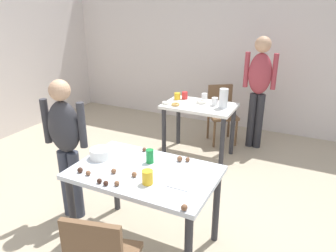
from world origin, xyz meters
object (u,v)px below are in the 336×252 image
(mixing_bowl, at_px, (101,153))
(dining_table_near, at_px, (145,181))
(dining_table_far, at_px, (199,114))
(pitcher_far, at_px, (224,98))
(chair_far_table, at_px, (221,110))
(person_adult_far, at_px, (259,83))
(person_girl_near, at_px, (66,140))
(soda_can, at_px, (150,156))

(mixing_bowl, bearing_deg, dining_table_near, -3.58)
(dining_table_far, distance_m, pitcher_far, 0.42)
(pitcher_far, bearing_deg, dining_table_far, -177.74)
(chair_far_table, bearing_deg, person_adult_far, -1.40)
(chair_far_table, distance_m, person_girl_near, 2.63)
(dining_table_far, height_order, mixing_bowl, mixing_bowl)
(mixing_bowl, bearing_deg, soda_can, 14.50)
(dining_table_near, bearing_deg, soda_can, 100.60)
(person_girl_near, xyz_separation_m, mixing_bowl, (0.41, -0.02, -0.05))
(dining_table_far, height_order, chair_far_table, chair_far_table)
(dining_table_far, xyz_separation_m, mixing_bowl, (-0.23, -1.87, 0.18))
(chair_far_table, bearing_deg, person_girl_near, -106.90)
(soda_can, bearing_deg, dining_table_near, -79.40)
(dining_table_far, relative_size, person_girl_near, 0.68)
(person_girl_near, distance_m, person_adult_far, 2.80)
(chair_far_table, bearing_deg, dining_table_near, -87.35)
(person_adult_far, relative_size, pitcher_far, 6.37)
(person_adult_far, xyz_separation_m, pitcher_far, (-0.32, -0.62, -0.10))
(dining_table_far, xyz_separation_m, person_adult_far, (0.65, 0.63, 0.37))
(dining_table_near, relative_size, dining_table_far, 1.25)
(dining_table_near, height_order, mixing_bowl, mixing_bowl)
(dining_table_near, xyz_separation_m, pitcher_far, (0.09, 1.91, 0.23))
(chair_far_table, xyz_separation_m, soda_can, (0.09, -2.40, 0.31))
(person_adult_far, bearing_deg, chair_far_table, 178.60)
(dining_table_near, bearing_deg, chair_far_table, 92.65)
(person_girl_near, bearing_deg, person_adult_far, 62.66)
(person_girl_near, xyz_separation_m, person_adult_far, (1.28, 2.48, 0.14))
(soda_can, bearing_deg, person_adult_far, 79.68)
(person_adult_far, bearing_deg, person_girl_near, -117.34)
(person_girl_near, bearing_deg, dining_table_far, 71.01)
(dining_table_near, relative_size, soda_can, 9.78)
(pitcher_far, bearing_deg, chair_far_table, 107.88)
(mixing_bowl, distance_m, pitcher_far, 1.96)
(chair_far_table, relative_size, mixing_bowl, 4.59)
(chair_far_table, distance_m, soda_can, 2.42)
(dining_table_near, relative_size, pitcher_far, 4.68)
(dining_table_far, xyz_separation_m, chair_far_table, (0.12, 0.65, -0.12))
(soda_can, distance_m, pitcher_far, 1.77)
(person_adult_far, bearing_deg, dining_table_far, -135.65)
(person_adult_far, relative_size, mixing_bowl, 8.57)
(person_adult_far, bearing_deg, pitcher_far, -117.41)
(person_girl_near, bearing_deg, soda_can, 6.49)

